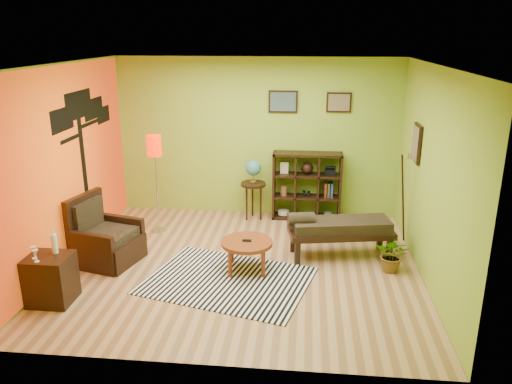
# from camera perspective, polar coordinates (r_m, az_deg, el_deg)

# --- Properties ---
(ground) EXTENTS (5.00, 5.00, 0.00)m
(ground) POSITION_cam_1_polar(r_m,az_deg,el_deg) (7.23, -1.66, -8.42)
(ground) COLOR tan
(ground) RESTS_ON ground
(room_shell) EXTENTS (5.04, 4.54, 2.82)m
(room_shell) POSITION_cam_1_polar(r_m,az_deg,el_deg) (6.65, -2.58, 5.72)
(room_shell) COLOR #8CB432
(room_shell) RESTS_ON ground
(zebra_rug) EXTENTS (2.45, 2.05, 0.01)m
(zebra_rug) POSITION_cam_1_polar(r_m,az_deg,el_deg) (6.83, -3.25, -10.05)
(zebra_rug) COLOR white
(zebra_rug) RESTS_ON ground
(coffee_table) EXTENTS (0.72, 0.72, 0.46)m
(coffee_table) POSITION_cam_1_polar(r_m,az_deg,el_deg) (6.95, -1.05, -6.09)
(coffee_table) COLOR maroon
(coffee_table) RESTS_ON ground
(armchair) EXTENTS (0.98, 0.98, 0.98)m
(armchair) POSITION_cam_1_polar(r_m,az_deg,el_deg) (7.58, -16.94, -5.46)
(armchair) COLOR black
(armchair) RESTS_ON ground
(side_cabinet) EXTENTS (0.52, 0.47, 0.93)m
(side_cabinet) POSITION_cam_1_polar(r_m,az_deg,el_deg) (6.70, -22.40, -9.14)
(side_cabinet) COLOR black
(side_cabinet) RESTS_ON ground
(floor_lamp) EXTENTS (0.25, 0.25, 1.63)m
(floor_lamp) POSITION_cam_1_polar(r_m,az_deg,el_deg) (8.16, -11.50, 4.22)
(floor_lamp) COLOR silver
(floor_lamp) RESTS_ON ground
(globe_table) EXTENTS (0.44, 0.44, 1.08)m
(globe_table) POSITION_cam_1_polar(r_m,az_deg,el_deg) (8.71, -0.32, 2.01)
(globe_table) COLOR black
(globe_table) RESTS_ON ground
(cube_shelf) EXTENTS (1.20, 0.35, 1.20)m
(cube_shelf) POSITION_cam_1_polar(r_m,az_deg,el_deg) (8.84, 5.90, 0.68)
(cube_shelf) COLOR black
(cube_shelf) RESTS_ON ground
(bench) EXTENTS (1.60, 0.81, 0.71)m
(bench) POSITION_cam_1_polar(r_m,az_deg,el_deg) (7.43, 9.37, -4.08)
(bench) COLOR black
(bench) RESTS_ON ground
(potted_plant) EXTENTS (0.60, 0.63, 0.39)m
(potted_plant) POSITION_cam_1_polar(r_m,az_deg,el_deg) (7.24, 15.35, -7.31)
(potted_plant) COLOR #26661E
(potted_plant) RESTS_ON ground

